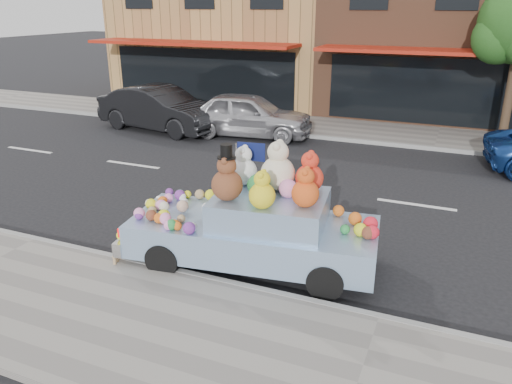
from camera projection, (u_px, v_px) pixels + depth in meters
The scene contains 9 objects.
ground at pixel (416, 205), 11.69m from camera, with size 120.00×120.00×0.00m, color black.
far_sidewalk at pixel (437, 138), 17.27m from camera, with size 60.00×3.00×0.12m, color gray.
near_kerb at pixel (379, 319), 7.36m from camera, with size 60.00×0.12×0.13m, color gray.
far_kerb at pixel (434, 149), 15.98m from camera, with size 60.00×0.12×0.13m, color gray.
storefront_left at pixel (240, 20), 24.35m from camera, with size 10.00×9.80×7.30m.
storefront_mid at pixel (458, 23), 20.72m from camera, with size 10.00×9.80×7.30m.
car_silver at pixel (248, 115), 17.47m from camera, with size 1.82×4.53×1.54m, color #B9B9BE.
car_dark at pixel (160, 109), 18.28m from camera, with size 1.71×4.89×1.61m, color black.
art_car at pixel (255, 223), 8.75m from camera, with size 4.67×2.32×2.31m.
Camera 1 is at (0.74, -11.44, 4.43)m, focal length 35.00 mm.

